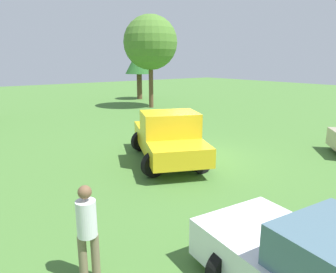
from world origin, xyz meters
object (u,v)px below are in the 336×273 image
Objects in this scene: tree_back_left at (139,62)px; tree_far_center at (150,43)px; person_bystander at (87,228)px; pickup_truck at (169,136)px.

tree_far_center is at bearing 67.22° from tree_back_left.
pickup_truck is at bearing 148.57° from person_bystander.
pickup_truck is 2.97× the size of person_bystander.
tree_back_left is 5.67m from tree_far_center.
pickup_truck is 0.72× the size of tree_far_center.
pickup_truck is 18.85m from tree_back_left.
tree_far_center is (-6.91, -11.29, 3.86)m from pickup_truck.
tree_far_center reaches higher than pickup_truck.
person_bystander is 0.36× the size of tree_back_left.
person_bystander is (4.75, 4.07, -0.01)m from pickup_truck.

